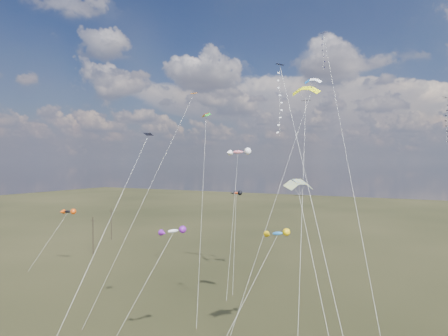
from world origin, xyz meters
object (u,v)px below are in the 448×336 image
at_px(utility_pole_far, 111,224).
at_px(novelty_black_orange, 68,212).
at_px(utility_pole_near, 93,235).
at_px(parafoil_yellow, 306,89).

height_order(utility_pole_far, novelty_black_orange, novelty_black_orange).
bearing_deg(novelty_black_orange, utility_pole_far, 115.28).
height_order(utility_pole_near, parafoil_yellow, parafoil_yellow).
xyz_separation_m(utility_pole_far, parafoil_yellow, (60.17, -33.95, 23.73)).
bearing_deg(parafoil_yellow, novelty_black_orange, 167.79).
distance_m(utility_pole_near, utility_pole_far, 16.12).
xyz_separation_m(utility_pole_far, novelty_black_orange, (11.00, -23.30, 6.30)).
bearing_deg(utility_pole_far, novelty_black_orange, -64.72).
distance_m(utility_pole_near, parafoil_yellow, 60.69).
height_order(utility_pole_far, parafoil_yellow, parafoil_yellow).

